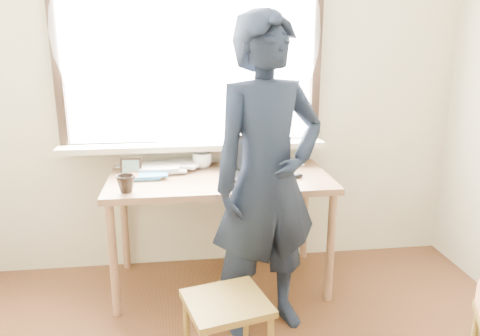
{
  "coord_description": "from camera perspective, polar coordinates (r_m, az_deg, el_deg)",
  "views": [
    {
      "loc": [
        -0.29,
        -1.31,
        1.67
      ],
      "look_at": [
        0.0,
        0.95,
        1.03
      ],
      "focal_mm": 35.0,
      "sensor_mm": 36.0,
      "label": 1
    }
  ],
  "objects": [
    {
      "name": "picture_frame",
      "position": [
        3.18,
        -13.14,
        0.06
      ],
      "size": [
        0.14,
        0.02,
        0.11
      ],
      "color": "black",
      "rests_on": "desk"
    },
    {
      "name": "book_b",
      "position": [
        3.41,
        4.4,
        0.75
      ],
      "size": [
        0.2,
        0.26,
        0.02
      ],
      "primitive_type": "imported",
      "rotation": [
        0.0,
        0.0,
        -0.04
      ],
      "color": "white",
      "rests_on": "desk"
    },
    {
      "name": "work_chair",
      "position": [
        2.46,
        -1.62,
        -17.04
      ],
      "size": [
        0.47,
        0.46,
        0.4
      ],
      "color": "olive",
      "rests_on": "ground"
    },
    {
      "name": "room_shell",
      "position": [
        1.54,
        2.79,
        14.36
      ],
      "size": [
        3.52,
        4.02,
        2.61
      ],
      "color": "beige",
      "rests_on": "ground"
    },
    {
      "name": "mug_white",
      "position": [
        3.29,
        -4.63,
        0.94
      ],
      "size": [
        0.16,
        0.16,
        0.11
      ],
      "primitive_type": "imported",
      "rotation": [
        0.0,
        0.0,
        0.18
      ],
      "color": "white",
      "rests_on": "desk"
    },
    {
      "name": "book_a",
      "position": [
        3.27,
        -10.48,
        -0.07
      ],
      "size": [
        0.23,
        0.3,
        0.03
      ],
      "primitive_type": "imported",
      "rotation": [
        0.0,
        0.0,
        0.02
      ],
      "color": "white",
      "rests_on": "desk"
    },
    {
      "name": "laptop",
      "position": [
        3.08,
        2.59,
        0.06
      ],
      "size": [
        0.44,
        0.4,
        0.25
      ],
      "color": "black",
      "rests_on": "desk"
    },
    {
      "name": "person",
      "position": [
        2.59,
        3.32,
        -1.46
      ],
      "size": [
        0.76,
        0.61,
        1.81
      ],
      "primitive_type": "imported",
      "rotation": [
        0.0,
        0.0,
        0.3
      ],
      "color": "black",
      "rests_on": "ground"
    },
    {
      "name": "mouse",
      "position": [
        3.07,
        6.95,
        -0.94
      ],
      "size": [
        0.08,
        0.06,
        0.03
      ],
      "primitive_type": "ellipsoid",
      "color": "black",
      "rests_on": "desk"
    },
    {
      "name": "desk_clutter",
      "position": [
        3.25,
        -8.54,
        0.09
      ],
      "size": [
        0.84,
        0.5,
        0.04
      ],
      "color": "white",
      "rests_on": "desk"
    },
    {
      "name": "mug_dark",
      "position": [
        2.85,
        -13.72,
        -1.87
      ],
      "size": [
        0.15,
        0.15,
        0.1
      ],
      "primitive_type": "imported",
      "rotation": [
        0.0,
        0.0,
        -0.54
      ],
      "color": "black",
      "rests_on": "desk"
    },
    {
      "name": "desk",
      "position": [
        3.11,
        -2.45,
        -2.46
      ],
      "size": [
        1.46,
        0.73,
        0.78
      ],
      "color": "#8F6647",
      "rests_on": "ground"
    }
  ]
}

